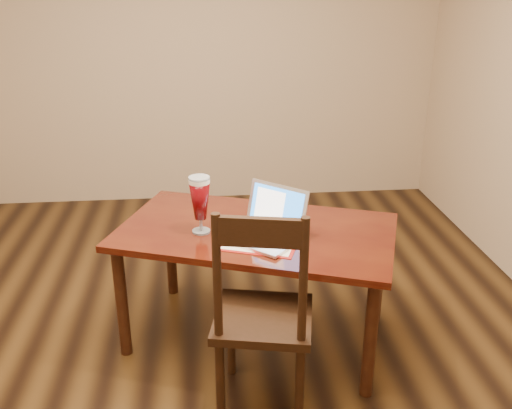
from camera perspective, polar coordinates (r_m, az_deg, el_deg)
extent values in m
plane|color=black|center=(3.33, -6.53, -15.03)|extent=(5.00, 5.00, 0.00)
cube|color=tan|center=(5.20, -6.96, 14.75)|extent=(4.50, 0.01, 2.70)
cube|color=#481709|center=(3.15, 0.02, -2.76)|extent=(1.69, 1.31, 0.04)
cylinder|color=#341A0D|center=(3.25, -13.28, -9.51)|extent=(0.07, 0.07, 0.66)
cylinder|color=#341A0D|center=(2.94, 11.35, -13.10)|extent=(0.07, 0.07, 0.66)
cylinder|color=#341A0D|center=(3.79, -8.53, -4.31)|extent=(0.07, 0.07, 0.66)
cylinder|color=#341A0D|center=(3.53, 12.17, -6.74)|extent=(0.07, 0.07, 0.66)
cube|color=maroon|center=(2.98, 0.36, -3.86)|extent=(0.46, 0.40, 0.00)
cube|color=white|center=(2.98, 0.36, -3.82)|extent=(0.42, 0.35, 0.00)
cube|color=silver|center=(2.99, 0.40, -3.53)|extent=(0.44, 0.42, 0.02)
cube|color=silver|center=(3.02, 0.95, -3.04)|extent=(0.30, 0.28, 0.00)
cube|color=silver|center=(2.93, -0.38, -3.86)|extent=(0.11, 0.11, 0.00)
cube|color=silver|center=(3.05, 2.10, -0.31)|extent=(0.32, 0.29, 0.24)
cube|color=blue|center=(3.05, 2.04, -0.31)|extent=(0.28, 0.25, 0.20)
cube|color=white|center=(3.07, 1.35, -0.14)|extent=(0.17, 0.15, 0.17)
cylinder|color=silver|center=(3.11, -5.50, -2.67)|extent=(0.10, 0.10, 0.01)
cylinder|color=silver|center=(3.10, -5.53, -1.98)|extent=(0.02, 0.02, 0.07)
cylinder|color=white|center=(3.00, -5.70, 2.36)|extent=(0.11, 0.11, 0.02)
cylinder|color=silver|center=(3.00, -5.71, 2.66)|extent=(0.11, 0.11, 0.01)
cylinder|color=silver|center=(3.43, -0.11, 0.15)|extent=(0.06, 0.06, 0.04)
cylinder|color=silver|center=(3.40, 0.79, -0.06)|extent=(0.06, 0.06, 0.04)
cube|color=black|center=(2.78, 0.74, -11.33)|extent=(0.54, 0.52, 0.04)
cylinder|color=black|center=(2.81, -3.60, -17.25)|extent=(0.04, 0.04, 0.45)
cylinder|color=black|center=(2.78, 4.37, -17.75)|extent=(0.04, 0.04, 0.45)
cylinder|color=black|center=(3.09, -2.50, -13.15)|extent=(0.04, 0.04, 0.45)
cylinder|color=black|center=(3.06, 4.61, -13.55)|extent=(0.04, 0.04, 0.45)
cylinder|color=black|center=(2.49, -3.91, -7.17)|extent=(0.04, 0.04, 0.59)
cylinder|color=black|center=(2.46, 4.75, -7.61)|extent=(0.04, 0.04, 0.59)
cube|color=black|center=(2.37, 0.40, -2.79)|extent=(0.37, 0.11, 0.13)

